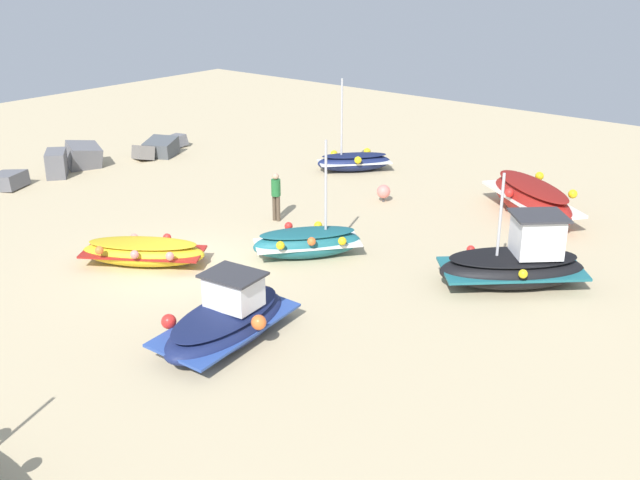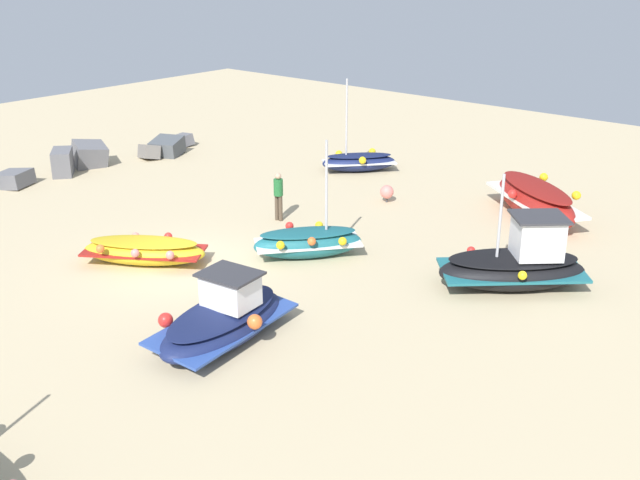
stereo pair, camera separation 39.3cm
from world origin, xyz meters
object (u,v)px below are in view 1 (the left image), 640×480
(fishing_boat_0, at_px, (532,198))
(fishing_boat_5, at_px, (227,319))
(fishing_boat_1, at_px, (308,242))
(fishing_boat_3, at_px, (143,252))
(fishing_boat_6, at_px, (354,161))
(mooring_buoy_0, at_px, (384,192))
(person_walking, at_px, (276,193))
(fishing_boat_4, at_px, (516,263))

(fishing_boat_0, height_order, fishing_boat_5, fishing_boat_5)
(fishing_boat_1, bearing_deg, fishing_boat_3, -5.06)
(fishing_boat_6, bearing_deg, fishing_boat_5, -113.23)
(fishing_boat_5, relative_size, mooring_buoy_0, 6.44)
(fishing_boat_1, xyz_separation_m, mooring_buoy_0, (5.92, 1.32, -0.08))
(fishing_boat_3, xyz_separation_m, person_walking, (5.41, -0.41, 0.58))
(person_walking, bearing_deg, fishing_boat_3, 169.47)
(fishing_boat_4, bearing_deg, fishing_boat_0, 67.93)
(person_walking, bearing_deg, fishing_boat_1, -128.14)
(mooring_buoy_0, bearing_deg, fishing_boat_1, -167.47)
(fishing_boat_3, bearing_deg, fishing_boat_4, 178.11)
(fishing_boat_0, height_order, person_walking, person_walking)
(fishing_boat_0, bearing_deg, person_walking, -101.80)
(fishing_boat_0, distance_m, person_walking, 8.91)
(fishing_boat_0, xyz_separation_m, person_walking, (-5.95, 6.62, 0.31))
(fishing_boat_4, xyz_separation_m, fishing_boat_6, (6.53, 10.54, -0.28))
(fishing_boat_5, bearing_deg, fishing_boat_0, -14.57)
(fishing_boat_3, bearing_deg, fishing_boat_1, -167.11)
(mooring_buoy_0, bearing_deg, fishing_boat_5, -163.86)
(person_walking, relative_size, mooring_buoy_0, 2.61)
(fishing_boat_4, xyz_separation_m, person_walking, (-0.22, 8.82, 0.30))
(fishing_boat_0, bearing_deg, fishing_boat_6, -149.23)
(person_walking, bearing_deg, mooring_buoy_0, -28.58)
(fishing_boat_3, xyz_separation_m, fishing_boat_4, (5.63, -9.23, 0.28))
(fishing_boat_4, bearing_deg, person_walking, 138.34)
(fishing_boat_5, height_order, fishing_boat_6, fishing_boat_6)
(fishing_boat_0, distance_m, fishing_boat_6, 8.38)
(fishing_boat_1, distance_m, fishing_boat_5, 5.57)
(fishing_boat_1, height_order, fishing_boat_5, fishing_boat_1)
(fishing_boat_4, height_order, person_walking, fishing_boat_4)
(fishing_boat_3, relative_size, fishing_boat_5, 0.90)
(fishing_boat_1, distance_m, fishing_boat_3, 4.91)
(fishing_boat_1, bearing_deg, fishing_boat_5, 58.86)
(fishing_boat_1, distance_m, person_walking, 3.56)
(fishing_boat_3, bearing_deg, mooring_buoy_0, -135.69)
(fishing_boat_3, distance_m, fishing_boat_6, 12.23)
(fishing_boat_5, height_order, mooring_buoy_0, fishing_boat_5)
(fishing_boat_0, xyz_separation_m, mooring_buoy_0, (-1.90, 4.94, -0.27))
(fishing_boat_4, bearing_deg, fishing_boat_1, 156.60)
(fishing_boat_3, xyz_separation_m, fishing_boat_6, (12.16, 1.31, 0.01))
(fishing_boat_5, xyz_separation_m, person_walking, (7.10, 4.90, 0.44))
(fishing_boat_3, bearing_deg, fishing_boat_6, -117.10)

